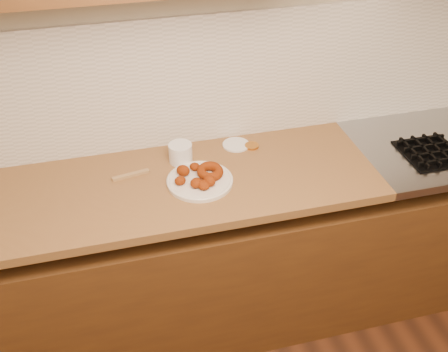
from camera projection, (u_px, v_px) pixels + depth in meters
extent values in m
cube|color=tan|center=(240.00, 44.00, 2.27)|extent=(4.00, 0.02, 2.70)
cube|color=#563113|center=(254.00, 253.00, 2.59)|extent=(3.60, 0.60, 0.77)
cube|color=olive|center=(108.00, 195.00, 2.17)|extent=(2.30, 0.62, 0.04)
cube|color=silver|center=(240.00, 77.00, 2.34)|extent=(3.60, 0.02, 0.60)
cube|color=black|center=(431.00, 153.00, 2.38)|extent=(0.26, 0.26, 0.01)
cube|color=black|center=(414.00, 153.00, 2.36)|extent=(0.01, 0.24, 0.02)
cube|color=black|center=(443.00, 161.00, 2.31)|extent=(0.24, 0.01, 0.02)
cube|color=black|center=(426.00, 151.00, 2.37)|extent=(0.01, 0.24, 0.02)
cube|color=black|center=(435.00, 154.00, 2.35)|extent=(0.24, 0.01, 0.02)
cube|color=black|center=(437.00, 149.00, 2.38)|extent=(0.01, 0.24, 0.02)
cube|color=black|center=(428.00, 147.00, 2.40)|extent=(0.24, 0.01, 0.02)
cube|color=black|center=(421.00, 140.00, 2.45)|extent=(0.24, 0.01, 0.02)
cylinder|color=silver|center=(200.00, 181.00, 2.20)|extent=(0.28, 0.28, 0.02)
torus|color=#772602|center=(210.00, 171.00, 2.21)|extent=(0.15, 0.15, 0.05)
ellipsoid|color=#772602|center=(183.00, 171.00, 2.21)|extent=(0.08, 0.08, 0.05)
ellipsoid|color=#772602|center=(180.00, 181.00, 2.16)|extent=(0.05, 0.04, 0.04)
ellipsoid|color=#772602|center=(196.00, 183.00, 2.15)|extent=(0.07, 0.07, 0.04)
ellipsoid|color=#772602|center=(204.00, 185.00, 2.14)|extent=(0.06, 0.06, 0.03)
ellipsoid|color=#772602|center=(195.00, 167.00, 2.25)|extent=(0.06, 0.06, 0.03)
ellipsoid|color=#772602|center=(210.00, 181.00, 2.15)|extent=(0.06, 0.07, 0.05)
cylinder|color=white|center=(180.00, 153.00, 2.31)|extent=(0.11, 0.11, 0.09)
cylinder|color=white|center=(236.00, 145.00, 2.44)|extent=(0.16, 0.16, 0.01)
cylinder|color=#BE792C|center=(252.00, 146.00, 2.43)|extent=(0.07, 0.07, 0.01)
cube|color=#9D7849|center=(131.00, 175.00, 2.24)|extent=(0.16, 0.05, 0.01)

